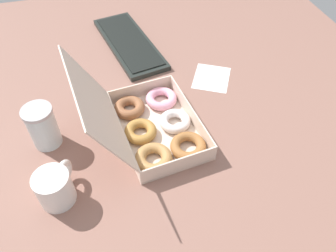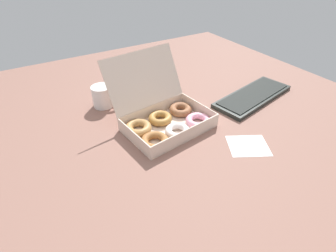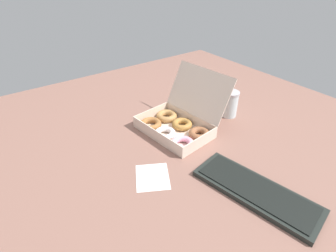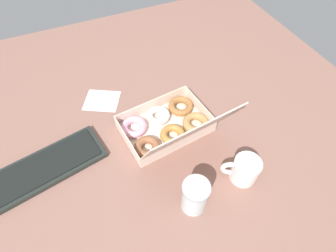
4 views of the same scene
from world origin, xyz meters
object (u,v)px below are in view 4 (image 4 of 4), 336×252
at_px(keyboard, 42,169).
at_px(coffee_mug, 244,170).
at_px(glass_jar, 195,196).
at_px(donut_box, 168,126).

relative_size(keyboard, coffee_mug, 3.74).
bearing_deg(glass_jar, donut_box, -98.54).
bearing_deg(coffee_mug, keyboard, -25.55).
xyz_separation_m(coffee_mug, glass_jar, (0.19, 0.02, 0.02)).
distance_m(keyboard, glass_jar, 0.52).
bearing_deg(keyboard, donut_box, 177.65).
xyz_separation_m(donut_box, coffee_mug, (-0.15, 0.27, 0.01)).
distance_m(keyboard, coffee_mug, 0.67).
height_order(keyboard, glass_jar, glass_jar).
xyz_separation_m(keyboard, coffee_mug, (-0.60, 0.29, 0.04)).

